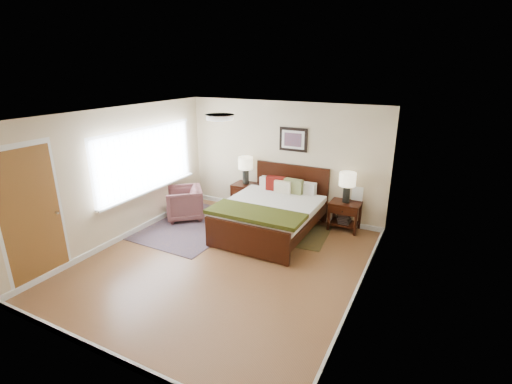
% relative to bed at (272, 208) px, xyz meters
% --- Properties ---
extents(floor, '(5.00, 5.00, 0.00)m').
position_rel_bed_xyz_m(floor, '(-0.23, -1.44, -0.54)').
color(floor, brown).
rests_on(floor, ground).
extents(back_wall, '(4.50, 0.04, 2.50)m').
position_rel_bed_xyz_m(back_wall, '(-0.23, 1.06, 0.71)').
color(back_wall, beige).
rests_on(back_wall, ground).
extents(front_wall, '(4.50, 0.04, 2.50)m').
position_rel_bed_xyz_m(front_wall, '(-0.23, -3.94, 0.71)').
color(front_wall, beige).
rests_on(front_wall, ground).
extents(left_wall, '(0.04, 5.00, 2.50)m').
position_rel_bed_xyz_m(left_wall, '(-2.48, -1.44, 0.71)').
color(left_wall, beige).
rests_on(left_wall, ground).
extents(right_wall, '(0.04, 5.00, 2.50)m').
position_rel_bed_xyz_m(right_wall, '(2.02, -1.44, 0.71)').
color(right_wall, beige).
rests_on(right_wall, ground).
extents(ceiling, '(4.50, 5.00, 0.02)m').
position_rel_bed_xyz_m(ceiling, '(-0.23, -1.44, 1.96)').
color(ceiling, white).
rests_on(ceiling, back_wall).
extents(window, '(0.11, 2.72, 1.32)m').
position_rel_bed_xyz_m(window, '(-2.42, -0.74, 0.84)').
color(window, silver).
rests_on(window, left_wall).
extents(door, '(0.06, 1.00, 2.18)m').
position_rel_bed_xyz_m(door, '(-2.46, -3.19, 0.54)').
color(door, silver).
rests_on(door, ground).
extents(ceil_fixture, '(0.44, 0.44, 0.08)m').
position_rel_bed_xyz_m(ceil_fixture, '(-0.23, -1.44, 1.93)').
color(ceil_fixture, white).
rests_on(ceil_fixture, ceiling).
extents(bed, '(1.78, 2.16, 1.16)m').
position_rel_bed_xyz_m(bed, '(0.00, 0.00, 0.00)').
color(bed, black).
rests_on(bed, ground).
extents(wall_art, '(0.62, 0.05, 0.50)m').
position_rel_bed_xyz_m(wall_art, '(0.00, 1.03, 1.18)').
color(wall_art, black).
rests_on(wall_art, back_wall).
extents(nightstand_left, '(0.55, 0.49, 0.65)m').
position_rel_bed_xyz_m(nightstand_left, '(-1.04, 0.81, -0.01)').
color(nightstand_left, black).
rests_on(nightstand_left, ground).
extents(nightstand_right, '(0.60, 0.45, 0.59)m').
position_rel_bed_xyz_m(nightstand_right, '(1.25, 0.82, -0.17)').
color(nightstand_right, black).
rests_on(nightstand_right, ground).
extents(lamp_left, '(0.32, 0.32, 0.61)m').
position_rel_bed_xyz_m(lamp_left, '(-1.04, 0.83, 0.54)').
color(lamp_left, black).
rests_on(lamp_left, nightstand_left).
extents(lamp_right, '(0.32, 0.32, 0.61)m').
position_rel_bed_xyz_m(lamp_right, '(1.25, 0.83, 0.48)').
color(lamp_right, black).
rests_on(lamp_right, nightstand_right).
extents(armchair, '(1.07, 1.07, 0.70)m').
position_rel_bed_xyz_m(armchair, '(-2.03, -0.18, -0.18)').
color(armchair, brown).
rests_on(armchair, ground).
extents(rug_persian, '(1.70, 2.37, 0.01)m').
position_rel_bed_xyz_m(rug_persian, '(-1.58, -0.44, -0.53)').
color(rug_persian, '#0D1744').
rests_on(rug_persian, ground).
extents(rug_navy, '(0.88, 1.24, 0.01)m').
position_rel_bed_xyz_m(rug_navy, '(0.67, 0.20, -0.53)').
color(rug_navy, black).
rests_on(rug_navy, ground).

